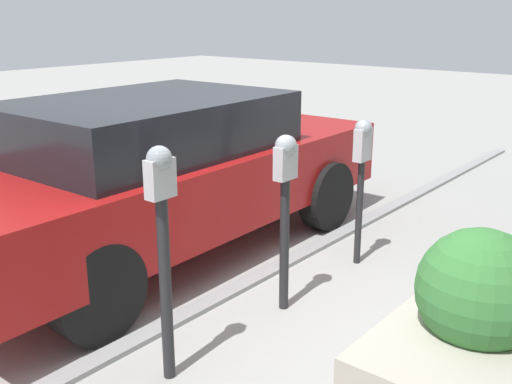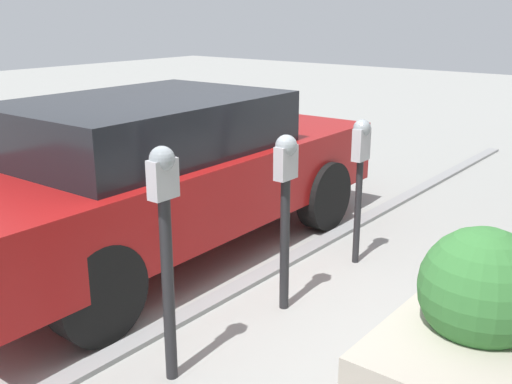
{
  "view_description": "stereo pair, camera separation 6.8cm",
  "coord_description": "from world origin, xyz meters",
  "views": [
    {
      "loc": [
        -3.47,
        -2.97,
        2.27
      ],
      "look_at": [
        0.0,
        -0.13,
        0.91
      ],
      "focal_mm": 42.0,
      "sensor_mm": 36.0,
      "label": 1
    },
    {
      "loc": [
        -3.51,
        -2.92,
        2.27
      ],
      "look_at": [
        0.0,
        -0.13,
        0.91
      ],
      "focal_mm": 42.0,
      "sensor_mm": 36.0,
      "label": 2
    }
  ],
  "objects": [
    {
      "name": "ground_plane",
      "position": [
        0.0,
        0.0,
        0.0
      ],
      "size": [
        40.0,
        40.0,
        0.0
      ],
      "primitive_type": "plane",
      "color": "#999993"
    },
    {
      "name": "curb_strip",
      "position": [
        0.0,
        0.08,
        0.02
      ],
      "size": [
        13.5,
        0.16,
        0.04
      ],
      "color": "gray",
      "rests_on": "ground_plane"
    },
    {
      "name": "parking_meter_nearest",
      "position": [
        -1.22,
        -0.4,
        1.01
      ],
      "size": [
        0.18,
        0.15,
        1.53
      ],
      "color": "#232326",
      "rests_on": "ground_plane"
    },
    {
      "name": "parking_meter_second",
      "position": [
        0.0,
        -0.41,
        0.97
      ],
      "size": [
        0.19,
        0.17,
        1.4
      ],
      "color": "#232326",
      "rests_on": "ground_plane"
    },
    {
      "name": "parking_meter_middle",
      "position": [
        1.15,
        -0.41,
        0.99
      ],
      "size": [
        0.18,
        0.16,
        1.36
      ],
      "color": "#232326",
      "rests_on": "ground_plane"
    },
    {
      "name": "planter_box",
      "position": [
        -0.21,
        -1.98,
        0.41
      ],
      "size": [
        1.62,
        0.93,
        1.08
      ],
      "color": "#B2A899",
      "rests_on": "ground_plane"
    },
    {
      "name": "parked_car_front",
      "position": [
        0.23,
        1.22,
        0.82
      ],
      "size": [
        4.84,
        2.06,
        1.52
      ],
      "rotation": [
        0.0,
        0.0,
        0.02
      ],
      "color": "maroon",
      "rests_on": "ground_plane"
    }
  ]
}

